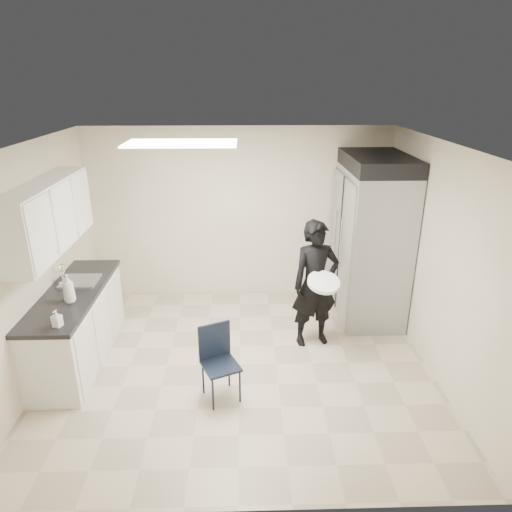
{
  "coord_description": "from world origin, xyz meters",
  "views": [
    {
      "loc": [
        0.07,
        -4.65,
        3.24
      ],
      "look_at": [
        0.2,
        0.2,
        1.33
      ],
      "focal_mm": 32.0,
      "sensor_mm": 36.0,
      "label": 1
    }
  ],
  "objects_px": {
    "man_tuxedo": "(315,284)",
    "lower_counter": "(77,327)",
    "folding_chair": "(221,366)",
    "commercial_fridge": "(370,245)"
  },
  "relations": [
    {
      "from": "man_tuxedo",
      "to": "lower_counter",
      "type": "bearing_deg",
      "value": 172.64
    },
    {
      "from": "lower_counter",
      "to": "folding_chair",
      "type": "bearing_deg",
      "value": -24.42
    },
    {
      "from": "man_tuxedo",
      "to": "folding_chair",
      "type": "bearing_deg",
      "value": -149.49
    },
    {
      "from": "lower_counter",
      "to": "commercial_fridge",
      "type": "distance_m",
      "value": 3.98
    },
    {
      "from": "lower_counter",
      "to": "man_tuxedo",
      "type": "relative_size",
      "value": 1.15
    },
    {
      "from": "lower_counter",
      "to": "folding_chair",
      "type": "relative_size",
      "value": 2.37
    },
    {
      "from": "commercial_fridge",
      "to": "man_tuxedo",
      "type": "height_order",
      "value": "commercial_fridge"
    },
    {
      "from": "folding_chair",
      "to": "man_tuxedo",
      "type": "relative_size",
      "value": 0.49
    },
    {
      "from": "commercial_fridge",
      "to": "folding_chair",
      "type": "relative_size",
      "value": 2.62
    },
    {
      "from": "lower_counter",
      "to": "man_tuxedo",
      "type": "bearing_deg",
      "value": 5.82
    }
  ]
}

